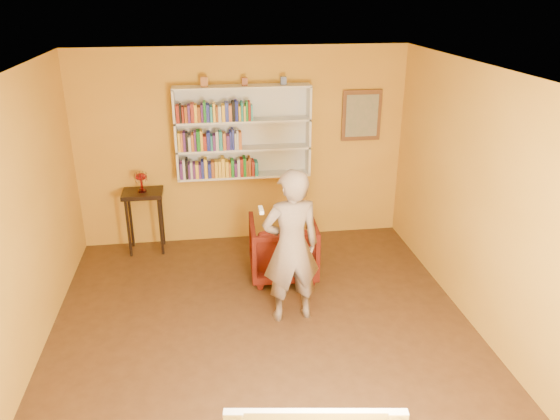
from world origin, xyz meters
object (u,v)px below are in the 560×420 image
at_px(ruby_lustre, 141,178).
at_px(person, 291,247).
at_px(bookshelf, 243,132).
at_px(armchair, 283,248).
at_px(console_table, 143,202).

relative_size(ruby_lustre, person, 0.15).
relative_size(bookshelf, ruby_lustre, 7.00).
distance_m(ruby_lustre, person, 2.57).
bearing_deg(bookshelf, armchair, -71.39).
bearing_deg(ruby_lustre, bookshelf, 6.63).
xyz_separation_m(ruby_lustre, armchair, (1.75, -0.97, -0.67)).
bearing_deg(armchair, ruby_lustre, -26.37).
xyz_separation_m(armchair, person, (-0.05, -0.95, 0.48)).
bearing_deg(bookshelf, ruby_lustre, -173.37).
height_order(console_table, ruby_lustre, ruby_lustre).
bearing_deg(console_table, ruby_lustre, -45.00).
relative_size(console_table, armchair, 1.04).
bearing_deg(person, console_table, -55.06).
bearing_deg(console_table, bookshelf, 6.63).
relative_size(console_table, person, 0.50).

